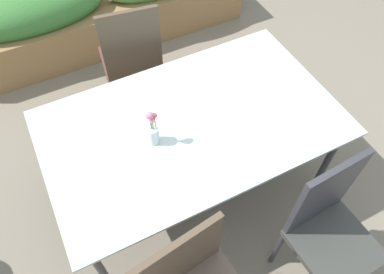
% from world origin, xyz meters
% --- Properties ---
extents(ground_plane, '(12.00, 12.00, 0.00)m').
position_xyz_m(ground_plane, '(0.00, 0.00, 0.00)').
color(ground_plane, '#756B5B').
extents(dining_table, '(1.69, 1.03, 0.70)m').
position_xyz_m(dining_table, '(-0.05, 0.10, 0.66)').
color(dining_table, '#B2C6C1').
rests_on(dining_table, ground).
extents(chair_near_right, '(0.42, 0.42, 0.98)m').
position_xyz_m(chair_near_right, '(0.32, -0.72, 0.55)').
color(chair_near_right, '#363733').
rests_on(chair_near_right, ground).
extents(chair_far_side, '(0.47, 0.47, 1.02)m').
position_xyz_m(chair_far_side, '(-0.12, 0.92, 0.56)').
color(chair_far_side, brown).
rests_on(chair_far_side, ground).
extents(flower_vase, '(0.07, 0.06, 0.24)m').
position_xyz_m(flower_vase, '(-0.30, 0.07, 0.80)').
color(flower_vase, silver).
rests_on(flower_vase, dining_table).
extents(planter_box, '(2.62, 0.51, 0.73)m').
position_xyz_m(planter_box, '(-0.03, 1.86, 0.34)').
color(planter_box, olive).
rests_on(planter_box, ground).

